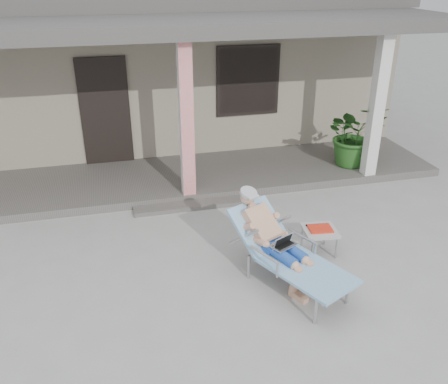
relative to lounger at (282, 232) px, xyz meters
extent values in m
plane|color=#9E9E99|center=(-0.75, 0.47, -0.73)|extent=(60.00, 60.00, 0.00)
cube|color=gray|center=(-0.75, 6.97, 0.77)|extent=(10.00, 5.00, 3.00)
cube|color=black|center=(-2.05, 4.44, 0.47)|extent=(0.95, 0.06, 2.10)
cube|color=black|center=(0.85, 4.44, 0.92)|extent=(1.20, 0.06, 1.30)
cube|color=black|center=(0.85, 4.44, 0.92)|extent=(1.32, 0.05, 1.42)
cube|color=#605B56|center=(-0.75, 3.47, -0.66)|extent=(10.00, 2.00, 0.15)
cube|color=red|center=(-0.75, 2.62, 0.72)|extent=(0.22, 0.22, 2.61)
cube|color=silver|center=(2.75, 2.62, 0.72)|extent=(0.22, 0.22, 2.61)
cube|color=#474442|center=(-0.75, 3.47, 2.15)|extent=(10.00, 2.30, 0.24)
cube|color=#605B56|center=(-0.75, 2.32, -0.70)|extent=(2.00, 0.30, 0.07)
cylinder|color=#B7B7BC|center=(0.11, -0.93, -0.56)|extent=(0.04, 0.04, 0.35)
cylinder|color=#B7B7BC|center=(0.64, -0.67, -0.56)|extent=(0.04, 0.04, 0.35)
cylinder|color=#B7B7BC|center=(-0.39, 0.12, -0.56)|extent=(0.04, 0.04, 0.35)
cylinder|color=#B7B7BC|center=(0.15, 0.38, -0.56)|extent=(0.04, 0.04, 0.35)
cube|color=#B7B7BC|center=(0.19, -0.41, -0.37)|extent=(1.03, 1.31, 0.03)
cube|color=#91BCE0|center=(0.19, -0.41, -0.34)|extent=(1.13, 1.38, 0.04)
cube|color=#B7B7BC|center=(-0.17, 0.36, -0.14)|extent=(0.77, 0.75, 0.47)
cube|color=#91BCE0|center=(-0.17, 0.36, -0.11)|extent=(0.89, 0.86, 0.53)
cylinder|color=#AEAEB0|center=(-0.29, 0.61, 0.31)|extent=(0.31, 0.31, 0.12)
cube|color=silver|center=(0.02, -0.04, -0.18)|extent=(0.38, 0.34, 0.22)
cube|color=#ADADA8|center=(0.78, 0.47, -0.36)|extent=(0.52, 0.52, 0.04)
cylinder|color=#B7B7BC|center=(0.59, 0.28, -0.56)|extent=(0.03, 0.03, 0.35)
cylinder|color=#B7B7BC|center=(0.96, 0.28, -0.56)|extent=(0.03, 0.03, 0.35)
cylinder|color=#B7B7BC|center=(0.59, 0.66, -0.56)|extent=(0.03, 0.03, 0.35)
cylinder|color=#B7B7BC|center=(0.96, 0.66, -0.56)|extent=(0.03, 0.03, 0.35)
cube|color=red|center=(0.78, 0.47, -0.33)|extent=(0.35, 0.28, 0.03)
cube|color=black|center=(0.78, 0.59, -0.33)|extent=(0.33, 0.06, 0.03)
imported|color=#26591E|center=(2.67, 3.13, 0.04)|extent=(1.22, 1.08, 1.25)
camera|label=1|loc=(-1.97, -4.88, 3.07)|focal=38.00mm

